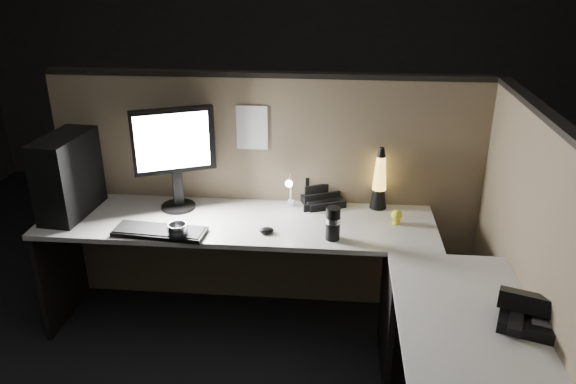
# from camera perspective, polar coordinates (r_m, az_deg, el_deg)

# --- Properties ---
(room_shell) EXTENTS (6.00, 6.00, 6.00)m
(room_shell) POSITION_cam_1_polar(r_m,az_deg,el_deg) (2.40, -4.88, 9.82)
(room_shell) COLOR silver
(room_shell) RESTS_ON ground
(partition_back) EXTENTS (2.66, 0.06, 1.50)m
(partition_back) POSITION_cam_1_polar(r_m,az_deg,el_deg) (3.56, -1.91, -0.32)
(partition_back) COLOR brown
(partition_back) RESTS_ON ground
(partition_right) EXTENTS (0.06, 1.66, 1.50)m
(partition_right) POSITION_cam_1_polar(r_m,az_deg,el_deg) (2.94, 22.85, -7.74)
(partition_right) COLOR brown
(partition_right) RESTS_ON ground
(desk) EXTENTS (2.60, 1.60, 0.73)m
(desk) POSITION_cam_1_polar(r_m,az_deg,el_deg) (3.02, -0.01, -8.57)
(desk) COLOR beige
(desk) RESTS_ON ground
(pc_tower) EXTENTS (0.24, 0.47, 0.48)m
(pc_tower) POSITION_cam_1_polar(r_m,az_deg,el_deg) (3.52, -21.45, 1.59)
(pc_tower) COLOR black
(pc_tower) RESTS_ON desk
(monitor) EXTENTS (0.46, 0.23, 0.62)m
(monitor) POSITION_cam_1_polar(r_m,az_deg,el_deg) (3.37, -11.49, 4.30)
(monitor) COLOR black
(monitor) RESTS_ON desk
(keyboard) EXTENTS (0.52, 0.21, 0.03)m
(keyboard) POSITION_cam_1_polar(r_m,az_deg,el_deg) (3.20, -12.88, -3.96)
(keyboard) COLOR black
(keyboard) RESTS_ON desk
(mouse) EXTENTS (0.09, 0.08, 0.03)m
(mouse) POSITION_cam_1_polar(r_m,az_deg,el_deg) (3.13, -2.20, -3.91)
(mouse) COLOR black
(mouse) RESTS_ON desk
(clip_lamp) EXTENTS (0.04, 0.17, 0.22)m
(clip_lamp) POSITION_cam_1_polar(r_m,az_deg,el_deg) (3.35, 0.19, 0.18)
(clip_lamp) COLOR silver
(clip_lamp) RESTS_ON desk
(organizer) EXTENTS (0.30, 0.28, 0.18)m
(organizer) POSITION_cam_1_polar(r_m,az_deg,el_deg) (3.48, 3.54, -0.52)
(organizer) COLOR black
(organizer) RESTS_ON desk
(lava_lamp) EXTENTS (0.10, 0.10, 0.39)m
(lava_lamp) POSITION_cam_1_polar(r_m,az_deg,el_deg) (3.41, 9.27, 0.88)
(lava_lamp) COLOR black
(lava_lamp) RESTS_ON desk
(travel_mug) EXTENTS (0.08, 0.08, 0.19)m
(travel_mug) POSITION_cam_1_polar(r_m,az_deg,el_deg) (3.04, 4.59, -3.20)
(travel_mug) COLOR black
(travel_mug) RESTS_ON desk
(steel_mug) EXTENTS (0.15, 0.15, 0.09)m
(steel_mug) POSITION_cam_1_polar(r_m,az_deg,el_deg) (3.11, -11.14, -3.96)
(steel_mug) COLOR silver
(steel_mug) RESTS_ON desk
(figurine) EXTENTS (0.06, 0.06, 0.06)m
(figurine) POSITION_cam_1_polar(r_m,az_deg,el_deg) (3.27, 10.99, -2.32)
(figurine) COLOR yellow
(figurine) RESTS_ON desk
(pinned_paper) EXTENTS (0.19, 0.00, 0.27)m
(pinned_paper) POSITION_cam_1_polar(r_m,az_deg,el_deg) (3.38, -3.69, 6.52)
(pinned_paper) COLOR white
(pinned_paper) RESTS_ON partition_back
(desk_phone) EXTENTS (0.30, 0.29, 0.14)m
(desk_phone) POSITION_cam_1_polar(r_m,az_deg,el_deg) (2.60, 23.21, -11.23)
(desk_phone) COLOR black
(desk_phone) RESTS_ON desk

